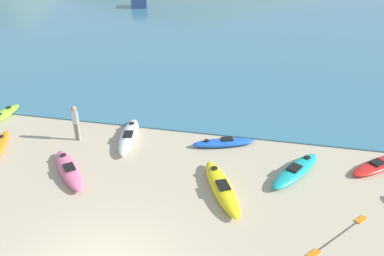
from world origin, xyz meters
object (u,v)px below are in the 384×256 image
Objects in this scene: kayak_on_sand_4 at (224,143)px; kayak_on_sand_5 at (296,170)px; kayak_on_sand_1 at (379,165)px; kayak_on_sand_3 at (222,187)px; kayak_on_sand_6 at (129,136)px; loose_paddle at (339,236)px; kayak_on_sand_0 at (69,169)px; person_near_waterline at (75,121)px; moored_boat_0 at (139,2)px.

kayak_on_sand_4 is 0.88× the size of kayak_on_sand_5.
kayak_on_sand_3 is (-5.54, -2.81, 0.05)m from kayak_on_sand_1.
loose_paddle is at bearing -27.58° from kayak_on_sand_6.
kayak_on_sand_5 reaches higher than kayak_on_sand_1.
loose_paddle is (4.02, -4.59, -0.14)m from kayak_on_sand_4.
kayak_on_sand_1 is at bearing 26.92° from kayak_on_sand_3.
kayak_on_sand_0 is 6.18m from kayak_on_sand_4.
kayak_on_sand_3 is at bearing -83.04° from kayak_on_sand_4.
kayak_on_sand_0 is 3.16m from kayak_on_sand_6.
person_near_waterline is (-12.11, -0.47, 0.77)m from kayak_on_sand_1.
kayak_on_sand_1 is 0.72× the size of moored_boat_0.
kayak_on_sand_5 is at bearing -9.61° from kayak_on_sand_6.
kayak_on_sand_0 is 5.60m from kayak_on_sand_3.
kayak_on_sand_4 is at bearing 151.45° from kayak_on_sand_5.
kayak_on_sand_6 is 0.95× the size of moored_boat_0.
kayak_on_sand_0 is 0.77× the size of moored_boat_0.
kayak_on_sand_6 reaches higher than kayak_on_sand_1.
kayak_on_sand_1 is 0.96× the size of kayak_on_sand_4.
kayak_on_sand_0 is at bearing -112.03° from kayak_on_sand_6.
moored_boat_0 is at bearing 106.26° from kayak_on_sand_0.
kayak_on_sand_3 is 0.97× the size of kayak_on_sand_6.
person_near_waterline reaches higher than loose_paddle.
kayak_on_sand_0 is 1.75× the size of person_near_waterline.
kayak_on_sand_3 is at bearing -19.66° from person_near_waterline.
person_near_waterline reaches higher than kayak_on_sand_6.
kayak_on_sand_5 is 3.25m from loose_paddle.
kayak_on_sand_0 is 1.22× the size of loose_paddle.
kayak_on_sand_6 reaches higher than kayak_on_sand_0.
kayak_on_sand_1 is 41.90m from moored_boat_0.
kayak_on_sand_5 is at bearing -62.24° from moored_boat_0.
kayak_on_sand_0 is 2.75m from person_near_waterline.
person_near_waterline is (-9.04, 0.71, 0.73)m from kayak_on_sand_5.
moored_boat_0 reaches higher than kayak_on_sand_1.
kayak_on_sand_4 is 6.10m from loose_paddle.
kayak_on_sand_3 is at bearing -66.30° from moored_boat_0.
moored_boat_0 is (-12.38, 35.46, 0.52)m from kayak_on_sand_6.
person_near_waterline is (-2.15, -0.46, 0.72)m from kayak_on_sand_6.
kayak_on_sand_5 is 41.39m from moored_boat_0.
kayak_on_sand_6 reaches higher than kayak_on_sand_4.
kayak_on_sand_5 is 0.85× the size of moored_boat_0.
moored_boat_0 is at bearing 109.25° from kayak_on_sand_6.
kayak_on_sand_3 is 1.10× the size of kayak_on_sand_5.
kayak_on_sand_6 is 1.52× the size of loose_paddle.
kayak_on_sand_6 is (-4.03, -0.39, 0.03)m from kayak_on_sand_4.
person_near_waterline reaches higher than kayak_on_sand_5.
kayak_on_sand_5 reaches higher than loose_paddle.
person_near_waterline reaches higher than kayak_on_sand_4.
kayak_on_sand_1 is 3.28m from kayak_on_sand_5.
kayak_on_sand_4 is at bearing 96.96° from kayak_on_sand_3.
kayak_on_sand_1 is at bearing 0.06° from kayak_on_sand_6.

